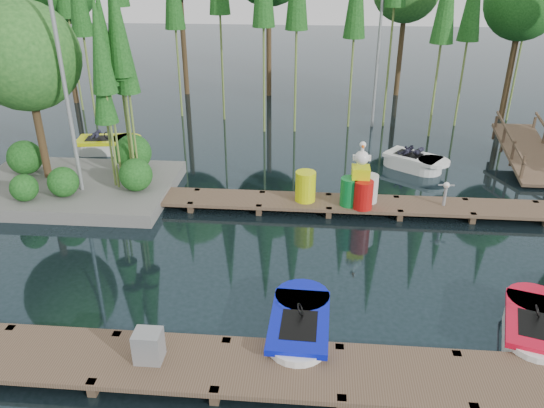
# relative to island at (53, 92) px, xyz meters

# --- Properties ---
(ground_plane) EXTENTS (90.00, 90.00, 0.00)m
(ground_plane) POSITION_rel_island_xyz_m (6.30, -3.29, -3.18)
(ground_plane) COLOR #1A2A31
(near_dock) EXTENTS (18.00, 1.50, 0.50)m
(near_dock) POSITION_rel_island_xyz_m (6.30, -7.79, -2.95)
(near_dock) COLOR brown
(near_dock) RESTS_ON ground
(far_dock) EXTENTS (15.00, 1.20, 0.50)m
(far_dock) POSITION_rel_island_xyz_m (7.30, -0.79, -2.95)
(far_dock) COLOR brown
(far_dock) RESTS_ON ground
(island) EXTENTS (6.20, 4.20, 6.75)m
(island) POSITION_rel_island_xyz_m (0.00, 0.00, 0.00)
(island) COLOR slate
(island) RESTS_ON ground
(lamp_island) EXTENTS (0.30, 0.30, 7.25)m
(lamp_island) POSITION_rel_island_xyz_m (0.80, -0.79, 1.08)
(lamp_island) COLOR gray
(lamp_island) RESTS_ON ground
(lamp_rear) EXTENTS (0.30, 0.30, 7.25)m
(lamp_rear) POSITION_rel_island_xyz_m (10.30, 7.71, 1.08)
(lamp_rear) COLOR gray
(lamp_rear) RESTS_ON ground
(ramp) EXTENTS (1.50, 3.94, 1.49)m
(ramp) POSITION_rel_island_xyz_m (15.30, 3.21, -2.60)
(ramp) COLOR brown
(ramp) RESTS_ON ground
(boat_blue) EXTENTS (1.22, 2.55, 0.85)m
(boat_blue) POSITION_rel_island_xyz_m (7.68, -6.64, -2.94)
(boat_blue) COLOR white
(boat_blue) RESTS_ON ground
(boat_red) EXTENTS (1.76, 2.64, 0.82)m
(boat_red) POSITION_rel_island_xyz_m (12.29, -6.25, -2.95)
(boat_red) COLOR white
(boat_red) RESTS_ON ground
(boat_yellow_far) EXTENTS (2.69, 1.51, 1.28)m
(boat_yellow_far) POSITION_rel_island_xyz_m (-0.12, 3.56, -2.91)
(boat_yellow_far) COLOR white
(boat_yellow_far) RESTS_ON ground
(boat_white_far) EXTENTS (2.56, 2.25, 1.13)m
(boat_white_far) POSITION_rel_island_xyz_m (11.33, 2.80, -2.93)
(boat_white_far) COLOR white
(boat_white_far) RESTS_ON ground
(utility_cabinet) EXTENTS (0.49, 0.42, 0.60)m
(utility_cabinet) POSITION_rel_island_xyz_m (5.00, -7.79, -2.58)
(utility_cabinet) COLOR gray
(utility_cabinet) RESTS_ON near_dock
(yellow_barrel) EXTENTS (0.60, 0.60, 0.90)m
(yellow_barrel) POSITION_rel_island_xyz_m (7.61, -0.79, -2.43)
(yellow_barrel) COLOR #D5E40C
(yellow_barrel) RESTS_ON far_dock
(drum_cluster) EXTENTS (1.11, 1.01, 1.91)m
(drum_cluster) POSITION_rel_island_xyz_m (9.20, -0.94, -2.32)
(drum_cluster) COLOR #0D762E
(drum_cluster) RESTS_ON far_dock
(seagull_post) EXTENTS (0.45, 0.25, 0.73)m
(seagull_post) POSITION_rel_island_xyz_m (11.63, -0.79, -2.39)
(seagull_post) COLOR gray
(seagull_post) RESTS_ON far_dock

